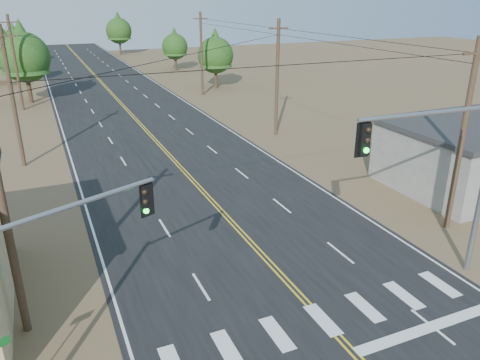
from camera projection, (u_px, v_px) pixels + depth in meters
road at (169, 155)px, 36.88m from camera, size 15.00×200.00×0.02m
utility_pole_left_near at (3, 206)px, 15.75m from camera, size 1.80×0.30×10.00m
utility_pole_left_mid at (12, 97)px, 32.81m from camera, size 1.80×0.30×10.00m
utility_pole_left_far at (15, 63)px, 49.87m from camera, size 1.80×0.30×10.00m
utility_pole_right_near at (462, 136)px, 23.57m from camera, size 1.80×0.30×10.00m
utility_pole_right_mid at (277, 78)px, 40.62m from camera, size 1.80×0.30×10.00m
utility_pole_right_far at (201, 54)px, 57.68m from camera, size 1.80×0.30×10.00m
signal_mast_left at (41, 285)px, 12.54m from camera, size 5.14×2.33×6.61m
signal_mast_right at (452, 166)px, 18.85m from camera, size 6.84×0.55×7.85m
tree_left_near at (23, 52)px, 53.11m from camera, size 5.69×5.69×9.48m
tree_left_mid at (4, 48)px, 64.30m from camera, size 4.96×4.96×8.26m
tree_left_far at (14, 38)px, 85.10m from camera, size 4.46×4.46×7.43m
tree_right_near at (215, 51)px, 62.11m from camera, size 4.77×4.77×7.95m
tree_right_mid at (175, 44)px, 77.74m from camera, size 4.23×4.23×7.04m
tree_right_far at (119, 28)px, 98.74m from camera, size 5.33×5.33×8.88m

